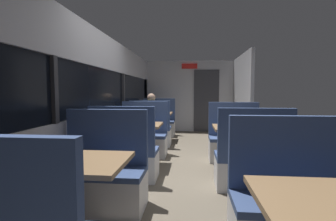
# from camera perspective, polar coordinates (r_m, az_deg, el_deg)

# --- Properties ---
(ground_plane) EXTENTS (3.30, 9.20, 0.02)m
(ground_plane) POSITION_cam_1_polar(r_m,az_deg,el_deg) (4.26, 4.11, -13.68)
(ground_plane) COLOR #665B4C
(carriage_window_panel_left) EXTENTS (0.09, 8.48, 2.30)m
(carriage_window_panel_left) POSITION_cam_1_polar(r_m,az_deg,el_deg) (4.34, -15.36, 1.56)
(carriage_window_panel_left) COLOR #B2B2B7
(carriage_window_panel_left) RESTS_ON ground_plane
(carriage_end_bulkhead) EXTENTS (2.90, 0.11, 2.30)m
(carriage_end_bulkhead) POSITION_cam_1_polar(r_m,az_deg,el_deg) (8.24, 5.29, 3.16)
(carriage_end_bulkhead) COLOR #B2B2B7
(carriage_end_bulkhead) RESTS_ON ground_plane
(carriage_aisle_panel_right) EXTENTS (0.08, 2.40, 2.30)m
(carriage_aisle_panel_right) POSITION_cam_1_polar(r_m,az_deg,el_deg) (7.18, 16.44, 2.93)
(carriage_aisle_panel_right) COLOR #B2B2B7
(carriage_aisle_panel_right) RESTS_ON ground_plane
(dining_table_near_window) EXTENTS (0.90, 0.70, 0.74)m
(dining_table_near_window) POSITION_cam_1_polar(r_m,az_deg,el_deg) (2.29, -20.87, -12.88)
(dining_table_near_window) COLOR #9E9EA3
(dining_table_near_window) RESTS_ON ground_plane
(bench_near_window_facing_entry) EXTENTS (0.95, 0.50, 1.10)m
(bench_near_window_facing_entry) POSITION_cam_1_polar(r_m,az_deg,el_deg) (3.00, -14.56, -14.85)
(bench_near_window_facing_entry) COLOR silver
(bench_near_window_facing_entry) RESTS_ON ground_plane
(dining_table_mid_window) EXTENTS (0.90, 0.70, 0.74)m
(dining_table_mid_window) POSITION_cam_1_polar(r_m,az_deg,el_deg) (4.45, -7.41, -4.32)
(dining_table_mid_window) COLOR #9E9EA3
(dining_table_mid_window) RESTS_ON ground_plane
(bench_mid_window_facing_end) EXTENTS (0.95, 0.50, 1.10)m
(bench_mid_window_facing_end) POSITION_cam_1_polar(r_m,az_deg,el_deg) (3.85, -9.73, -10.46)
(bench_mid_window_facing_end) COLOR silver
(bench_mid_window_facing_end) RESTS_ON ground_plane
(bench_mid_window_facing_entry) EXTENTS (0.95, 0.50, 1.10)m
(bench_mid_window_facing_entry) POSITION_cam_1_polar(r_m,az_deg,el_deg) (5.17, -5.63, -6.57)
(bench_mid_window_facing_entry) COLOR silver
(bench_mid_window_facing_entry) RESTS_ON ground_plane
(dining_table_far_window) EXTENTS (0.90, 0.70, 0.74)m
(dining_table_far_window) POSITION_cam_1_polar(r_m,az_deg,el_deg) (6.72, -2.97, -1.35)
(dining_table_far_window) COLOR #9E9EA3
(dining_table_far_window) RESTS_ON ground_plane
(bench_far_window_facing_end) EXTENTS (0.95, 0.50, 1.10)m
(bench_far_window_facing_end) POSITION_cam_1_polar(r_m,az_deg,el_deg) (6.07, -3.93, -4.93)
(bench_far_window_facing_end) COLOR silver
(bench_far_window_facing_end) RESTS_ON ground_plane
(bench_far_window_facing_entry) EXTENTS (0.95, 0.50, 1.10)m
(bench_far_window_facing_entry) POSITION_cam_1_polar(r_m,az_deg,el_deg) (7.44, -2.16, -3.20)
(bench_far_window_facing_entry) COLOR silver
(bench_far_window_facing_entry) RESTS_ON ground_plane
(bench_front_aisle_facing_entry) EXTENTS (0.95, 0.50, 1.10)m
(bench_front_aisle_facing_entry) POSITION_cam_1_polar(r_m,az_deg,el_deg) (2.41, 26.03, -20.03)
(bench_front_aisle_facing_entry) COLOR silver
(bench_front_aisle_facing_entry) RESTS_ON ground_plane
(dining_table_rear_aisle) EXTENTS (0.90, 0.70, 0.74)m
(dining_table_rear_aisle) POSITION_cam_1_polar(r_m,az_deg,el_deg) (4.22, 16.47, -4.94)
(dining_table_rear_aisle) COLOR #9E9EA3
(dining_table_rear_aisle) RESTS_ON ground_plane
(bench_rear_aisle_facing_end) EXTENTS (0.95, 0.50, 1.10)m
(bench_rear_aisle_facing_end) POSITION_cam_1_polar(r_m,az_deg,el_deg) (3.61, 18.50, -11.60)
(bench_rear_aisle_facing_end) COLOR silver
(bench_rear_aisle_facing_end) RESTS_ON ground_plane
(bench_rear_aisle_facing_entry) EXTENTS (0.95, 0.50, 1.10)m
(bench_rear_aisle_facing_entry) POSITION_cam_1_polar(r_m,az_deg,el_deg) (4.95, 14.85, -7.20)
(bench_rear_aisle_facing_entry) COLOR silver
(bench_rear_aisle_facing_entry) RESTS_ON ground_plane
(seated_passenger) EXTENTS (0.47, 0.55, 1.26)m
(seated_passenger) POSITION_cam_1_polar(r_m,az_deg,el_deg) (6.11, -3.83, -2.89)
(seated_passenger) COLOR #26262D
(seated_passenger) RESTS_ON ground_plane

